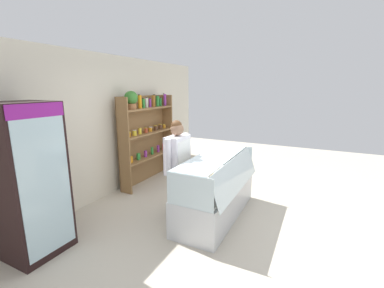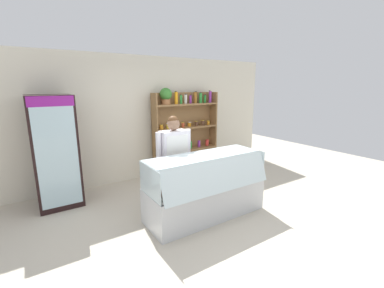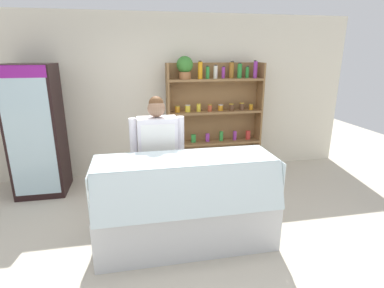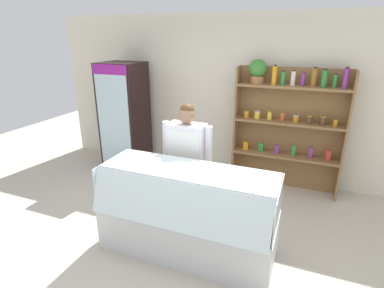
# 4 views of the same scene
# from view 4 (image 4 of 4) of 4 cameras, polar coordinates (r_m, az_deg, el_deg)

# --- Properties ---
(ground_plane) EXTENTS (12.00, 12.00, 0.00)m
(ground_plane) POSITION_cam_4_polar(r_m,az_deg,el_deg) (3.69, -1.64, -19.48)
(ground_plane) COLOR beige
(back_wall) EXTENTS (6.80, 0.10, 2.70)m
(back_wall) POSITION_cam_4_polar(r_m,az_deg,el_deg) (5.15, 8.51, 8.58)
(back_wall) COLOR silver
(back_wall) RESTS_ON ground
(drinks_fridge) EXTENTS (0.69, 0.67, 1.93)m
(drinks_fridge) POSITION_cam_4_polar(r_m,az_deg,el_deg) (5.49, -12.67, 4.89)
(drinks_fridge) COLOR black
(drinks_fridge) RESTS_ON ground
(shelving_unit) EXTENTS (1.63, 0.29, 2.02)m
(shelving_unit) POSITION_cam_4_polar(r_m,az_deg,el_deg) (4.79, 17.30, 4.63)
(shelving_unit) COLOR olive
(shelving_unit) RESTS_ON ground
(deli_display_case) EXTENTS (1.94, 0.78, 1.01)m
(deli_display_case) POSITION_cam_4_polar(r_m,az_deg,el_deg) (3.51, -0.96, -15.46)
(deli_display_case) COLOR silver
(deli_display_case) RESTS_ON ground
(shop_clerk) EXTENTS (0.66, 0.25, 1.59)m
(shop_clerk) POSITION_cam_4_polar(r_m,az_deg,el_deg) (3.76, -1.00, -2.03)
(shop_clerk) COLOR #383D51
(shop_clerk) RESTS_ON ground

